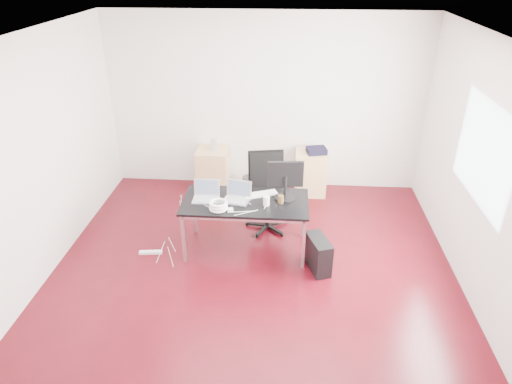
# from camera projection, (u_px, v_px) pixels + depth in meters

# --- Properties ---
(room_shell) EXTENTS (5.00, 5.00, 5.00)m
(room_shell) POSITION_uv_depth(u_px,v_px,m) (256.00, 171.00, 5.01)
(room_shell) COLOR #3D060E
(room_shell) RESTS_ON ground
(desk) EXTENTS (1.60, 0.80, 0.73)m
(desk) POSITION_uv_depth(u_px,v_px,m) (245.00, 205.00, 5.82)
(desk) COLOR black
(desk) RESTS_ON ground
(office_chair) EXTENTS (0.55, 0.58, 1.08)m
(office_chair) POSITION_uv_depth(u_px,v_px,m) (267.00, 188.00, 6.38)
(office_chair) COLOR black
(office_chair) RESTS_ON ground
(filing_cabinet_left) EXTENTS (0.50, 0.50, 0.70)m
(filing_cabinet_left) POSITION_uv_depth(u_px,v_px,m) (213.00, 169.00, 7.52)
(filing_cabinet_left) COLOR tan
(filing_cabinet_left) RESTS_ON ground
(filing_cabinet_right) EXTENTS (0.50, 0.50, 0.70)m
(filing_cabinet_right) POSITION_uv_depth(u_px,v_px,m) (310.00, 172.00, 7.41)
(filing_cabinet_right) COLOR tan
(filing_cabinet_right) RESTS_ON ground
(pc_tower) EXTENTS (0.34, 0.49, 0.44)m
(pc_tower) POSITION_uv_depth(u_px,v_px,m) (318.00, 254.00, 5.64)
(pc_tower) COLOR black
(pc_tower) RESTS_ON ground
(wastebasket) EXTENTS (0.29, 0.29, 0.28)m
(wastebasket) POSITION_uv_depth(u_px,v_px,m) (250.00, 185.00, 7.49)
(wastebasket) COLOR black
(wastebasket) RESTS_ON ground
(power_strip) EXTENTS (0.30, 0.09, 0.04)m
(power_strip) POSITION_uv_depth(u_px,v_px,m) (151.00, 252.00, 6.02)
(power_strip) COLOR white
(power_strip) RESTS_ON ground
(laptop_left) EXTENTS (0.33, 0.26, 0.23)m
(laptop_left) POSITION_uv_depth(u_px,v_px,m) (206.00, 195.00, 5.82)
(laptop_left) COLOR silver
(laptop_left) RESTS_ON desk
(laptop_right) EXTENTS (0.38, 0.32, 0.23)m
(laptop_right) POSITION_uv_depth(u_px,v_px,m) (237.00, 196.00, 5.80)
(laptop_right) COLOR silver
(laptop_right) RESTS_ON desk
(monitor) EXTENTS (0.45, 0.26, 0.51)m
(monitor) POSITION_uv_depth(u_px,v_px,m) (285.00, 178.00, 5.73)
(monitor) COLOR black
(monitor) RESTS_ON desk
(keyboard) EXTENTS (0.46, 0.29, 0.02)m
(keyboard) POSITION_uv_depth(u_px,v_px,m) (261.00, 194.00, 5.93)
(keyboard) COLOR white
(keyboard) RESTS_ON desk
(cup_white) EXTENTS (0.10, 0.10, 0.12)m
(cup_white) POSITION_uv_depth(u_px,v_px,m) (266.00, 201.00, 5.67)
(cup_white) COLOR white
(cup_white) RESTS_ON desk
(cup_brown) EXTENTS (0.08, 0.08, 0.10)m
(cup_brown) POSITION_uv_depth(u_px,v_px,m) (281.00, 199.00, 5.73)
(cup_brown) COLOR brown
(cup_brown) RESTS_ON desk
(cable_coil) EXTENTS (0.24, 0.24, 0.11)m
(cable_coil) POSITION_uv_depth(u_px,v_px,m) (218.00, 206.00, 5.58)
(cable_coil) COLOR white
(cable_coil) RESTS_ON desk
(power_adapter) EXTENTS (0.09, 0.09, 0.03)m
(power_adapter) POSITION_uv_depth(u_px,v_px,m) (230.00, 210.00, 5.57)
(power_adapter) COLOR white
(power_adapter) RESTS_ON desk
(speaker) EXTENTS (0.10, 0.09, 0.18)m
(speaker) POSITION_uv_depth(u_px,v_px,m) (213.00, 145.00, 7.32)
(speaker) COLOR #9E9E9E
(speaker) RESTS_ON filing_cabinet_left
(navy_garment) EXTENTS (0.35, 0.30, 0.09)m
(navy_garment) POSITION_uv_depth(u_px,v_px,m) (316.00, 150.00, 7.21)
(navy_garment) COLOR black
(navy_garment) RESTS_ON filing_cabinet_right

